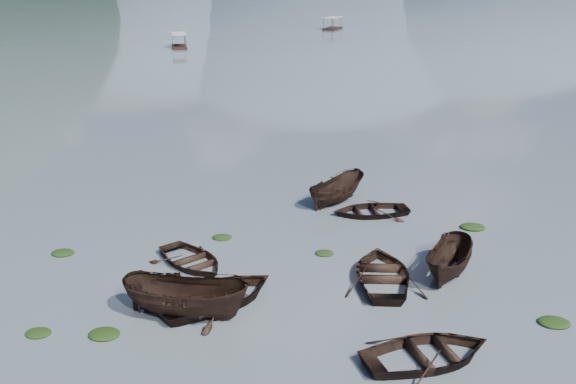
# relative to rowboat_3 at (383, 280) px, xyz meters

# --- Properties ---
(ground_plane) EXTENTS (2400.00, 2400.00, 0.00)m
(ground_plane) POSITION_rel_rowboat_3_xyz_m (-4.64, -6.98, 0.00)
(ground_plane) COLOR slate
(rowboat_1) EXTENTS (6.10, 6.09, 1.04)m
(rowboat_1) POSITION_rel_rowboat_3_xyz_m (-6.46, -2.76, 0.00)
(rowboat_1) COLOR black
(rowboat_1) RESTS_ON ground
(rowboat_2) EXTENTS (5.14, 2.35, 1.93)m
(rowboat_2) POSITION_rel_rowboat_3_xyz_m (-7.44, -3.91, 0.00)
(rowboat_2) COLOR black
(rowboat_2) RESTS_ON ground
(rowboat_3) EXTENTS (3.80, 5.06, 1.00)m
(rowboat_3) POSITION_rel_rowboat_3_xyz_m (0.00, 0.00, 0.00)
(rowboat_3) COLOR black
(rowboat_3) RESTS_ON ground
(rowboat_4) EXTENTS (5.54, 4.89, 0.95)m
(rowboat_4) POSITION_rel_rowboat_3_xyz_m (1.40, -5.75, 0.00)
(rowboat_4) COLOR black
(rowboat_4) RESTS_ON ground
(rowboat_5) EXTENTS (2.99, 4.61, 1.67)m
(rowboat_5) POSITION_rel_rowboat_3_xyz_m (2.82, 0.76, 0.00)
(rowboat_5) COLOR black
(rowboat_5) RESTS_ON ground
(rowboat_6) EXTENTS (4.91, 4.86, 0.84)m
(rowboat_6) POSITION_rel_rowboat_3_xyz_m (-8.42, 0.50, 0.00)
(rowboat_6) COLOR black
(rowboat_6) RESTS_ON ground
(rowboat_7) EXTENTS (4.74, 3.93, 0.85)m
(rowboat_7) POSITION_rel_rowboat_3_xyz_m (-0.51, 7.61, 0.00)
(rowboat_7) COLOR black
(rowboat_7) RESTS_ON ground
(rowboat_8) EXTENTS (3.83, 4.57, 1.70)m
(rowboat_8) POSITION_rel_rowboat_3_xyz_m (-2.42, 9.28, 0.00)
(rowboat_8) COLOR black
(rowboat_8) RESTS_ON ground
(weed_clump_0) EXTENTS (1.15, 0.94, 0.25)m
(weed_clump_0) POSITION_rel_rowboat_3_xyz_m (-10.02, -5.57, 0.00)
(weed_clump_0) COLOR black
(weed_clump_0) RESTS_ON ground
(weed_clump_1) EXTENTS (0.97, 0.77, 0.21)m
(weed_clump_1) POSITION_rel_rowboat_3_xyz_m (-12.43, -5.76, 0.00)
(weed_clump_1) COLOR black
(weed_clump_1) RESTS_ON ground
(weed_clump_2) EXTENTS (1.09, 0.87, 0.24)m
(weed_clump_2) POSITION_rel_rowboat_3_xyz_m (-7.83, -3.94, 0.00)
(weed_clump_2) COLOR black
(weed_clump_2) RESTS_ON ground
(weed_clump_3) EXTENTS (0.87, 0.74, 0.19)m
(weed_clump_3) POSITION_rel_rowboat_3_xyz_m (-2.62, 2.31, 0.00)
(weed_clump_3) COLOR black
(weed_clump_3) RESTS_ON ground
(weed_clump_4) EXTENTS (1.18, 0.94, 0.24)m
(weed_clump_4) POSITION_rel_rowboat_3_xyz_m (6.26, -2.80, 0.00)
(weed_clump_4) COLOR black
(weed_clump_4) RESTS_ON ground
(weed_clump_5) EXTENTS (1.08, 0.87, 0.23)m
(weed_clump_5) POSITION_rel_rowboat_3_xyz_m (-14.62, 0.87, 0.00)
(weed_clump_5) COLOR black
(weed_clump_5) RESTS_ON ground
(weed_clump_6) EXTENTS (0.97, 0.81, 0.20)m
(weed_clump_6) POSITION_rel_rowboat_3_xyz_m (-7.71, 3.54, 0.00)
(weed_clump_6) COLOR black
(weed_clump_6) RESTS_ON ground
(weed_clump_7) EXTENTS (1.26, 1.01, 0.27)m
(weed_clump_7) POSITION_rel_rowboat_3_xyz_m (4.63, 6.27, 0.00)
(weed_clump_7) COLOR black
(weed_clump_7) RESTS_ON ground
(pontoon_left) EXTENTS (4.01, 6.29, 2.24)m
(pontoon_left) POSITION_rel_rowboat_3_xyz_m (-31.41, 78.75, 0.00)
(pontoon_left) COLOR black
(pontoon_left) RESTS_ON ground
(pontoon_centre) EXTENTS (4.12, 6.67, 2.38)m
(pontoon_centre) POSITION_rel_rowboat_3_xyz_m (-8.39, 113.95, 0.00)
(pontoon_centre) COLOR black
(pontoon_centre) RESTS_ON ground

